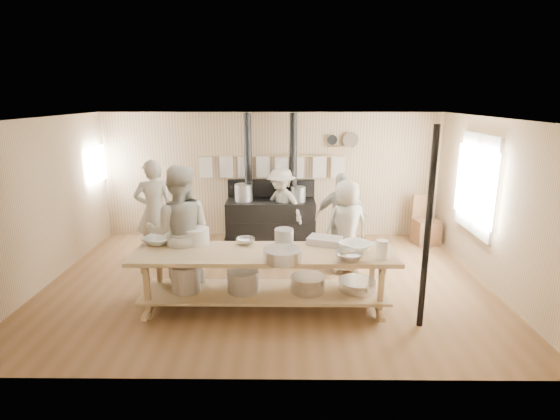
{
  "coord_description": "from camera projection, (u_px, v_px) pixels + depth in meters",
  "views": [
    {
      "loc": [
        0.26,
        -6.52,
        2.92
      ],
      "look_at": [
        0.2,
        0.2,
        1.15
      ],
      "focal_mm": 28.0,
      "sensor_mm": 36.0,
      "label": 1
    }
  ],
  "objects": [
    {
      "name": "back_wall_shelf",
      "position": [
        343.0,
        142.0,
        8.89
      ],
      "size": [
        0.63,
        0.14,
        0.32
      ],
      "color": "tan",
      "rests_on": "ground"
    },
    {
      "name": "pitcher",
      "position": [
        382.0,
        249.0,
        5.7
      ],
      "size": [
        0.16,
        0.16,
        0.25
      ],
      "primitive_type": "cylinder",
      "rotation": [
        0.0,
        0.0,
        0.04
      ],
      "color": "white",
      "rests_on": "prep_table"
    },
    {
      "name": "cook_far_left",
      "position": [
        154.0,
        211.0,
        7.74
      ],
      "size": [
        0.78,
        0.62,
        1.86
      ],
      "primitive_type": "imported",
      "rotation": [
        0.0,
        0.0,
        3.42
      ],
      "color": "#A8A695",
      "rests_on": "ground"
    },
    {
      "name": "support_post",
      "position": [
        428.0,
        231.0,
        5.4
      ],
      "size": [
        0.08,
        0.08,
        2.6
      ],
      "primitive_type": "cylinder",
      "color": "black",
      "rests_on": "ground"
    },
    {
      "name": "cook_center",
      "position": [
        346.0,
        226.0,
        7.34
      ],
      "size": [
        0.89,
        0.71,
        1.58
      ],
      "primitive_type": "imported",
      "rotation": [
        0.0,
        0.0,
        3.44
      ],
      "color": "#A8A695",
      "rests_on": "ground"
    },
    {
      "name": "cook_right",
      "position": [
        342.0,
        218.0,
        7.76
      ],
      "size": [
        1.0,
        0.54,
        1.62
      ],
      "primitive_type": "imported",
      "rotation": [
        0.0,
        0.0,
        2.98
      ],
      "color": "#A8A695",
      "rests_on": "ground"
    },
    {
      "name": "deep_bowl_enamel",
      "position": [
        197.0,
        236.0,
        6.27
      ],
      "size": [
        0.48,
        0.48,
        0.23
      ],
      "primitive_type": "cylinder",
      "rotation": [
        0.0,
        0.0,
        0.43
      ],
      "color": "white",
      "rests_on": "prep_table"
    },
    {
      "name": "prep_table",
      "position": [
        264.0,
        274.0,
        6.05
      ],
      "size": [
        3.6,
        0.9,
        0.85
      ],
      "color": "tan",
      "rests_on": "ground"
    },
    {
      "name": "left_opening",
      "position": [
        96.0,
        165.0,
        8.61
      ],
      "size": [
        0.0,
        0.9,
        0.9
      ],
      "color": "white",
      "rests_on": "ground"
    },
    {
      "name": "window_right",
      "position": [
        477.0,
        184.0,
        7.22
      ],
      "size": [
        0.09,
        1.5,
        1.65
      ],
      "color": "beige",
      "rests_on": "ground"
    },
    {
      "name": "bucket_galv",
      "position": [
        284.0,
        237.0,
        6.18
      ],
      "size": [
        0.32,
        0.32,
        0.25
      ],
      "primitive_type": "cylinder",
      "rotation": [
        0.0,
        0.0,
        -0.23
      ],
      "color": "gray",
      "rests_on": "prep_table"
    },
    {
      "name": "chair",
      "position": [
        425.0,
        229.0,
        8.86
      ],
      "size": [
        0.52,
        0.52,
        0.98
      ],
      "rotation": [
        0.0,
        0.0,
        0.14
      ],
      "color": "brown",
      "rests_on": "ground"
    },
    {
      "name": "stove",
      "position": [
        271.0,
        216.0,
        8.97
      ],
      "size": [
        1.9,
        0.75,
        2.6
      ],
      "color": "black",
      "rests_on": "ground"
    },
    {
      "name": "bowl_white_a",
      "position": [
        158.0,
        240.0,
        6.29
      ],
      "size": [
        0.53,
        0.53,
        0.1
      ],
      "primitive_type": "imported",
      "rotation": [
        0.0,
        0.0,
        -0.34
      ],
      "color": "white",
      "rests_on": "prep_table"
    },
    {
      "name": "bowl_steel_b",
      "position": [
        349.0,
        257.0,
        5.62
      ],
      "size": [
        0.51,
        0.51,
        0.11
      ],
      "primitive_type": "imported",
      "rotation": [
        0.0,
        0.0,
        3.78
      ],
      "color": "silver",
      "rests_on": "prep_table"
    },
    {
      "name": "roasting_pan",
      "position": [
        324.0,
        241.0,
        6.27
      ],
      "size": [
        0.54,
        0.45,
        0.1
      ],
      "primitive_type": "cube",
      "rotation": [
        0.0,
        0.0,
        -0.35
      ],
      "color": "#B2B2B7",
      "rests_on": "prep_table"
    },
    {
      "name": "mixing_bowl_large",
      "position": [
        282.0,
        255.0,
        5.62
      ],
      "size": [
        0.57,
        0.57,
        0.16
      ],
      "primitive_type": "cylinder",
      "rotation": [
        0.0,
        0.0,
        -0.15
      ],
      "color": "silver",
      "rests_on": "prep_table"
    },
    {
      "name": "cook_by_window",
      "position": [
        281.0,
        206.0,
        8.74
      ],
      "size": [
        1.15,
        1.04,
        1.55
      ],
      "primitive_type": "imported",
      "rotation": [
        0.0,
        0.0,
        -0.6
      ],
      "color": "#A8A695",
      "rests_on": "ground"
    },
    {
      "name": "cook_left",
      "position": [
        180.0,
        232.0,
        6.36
      ],
      "size": [
        1.03,
        0.84,
        1.98
      ],
      "primitive_type": "imported",
      "rotation": [
        0.0,
        0.0,
        3.24
      ],
      "color": "#A8A695",
      "rests_on": "ground"
    },
    {
      "name": "towel_rail",
      "position": [
        271.0,
        164.0,
        8.98
      ],
      "size": [
        3.0,
        0.04,
        0.47
      ],
      "color": "tan",
      "rests_on": "ground"
    },
    {
      "name": "bowl_white_b",
      "position": [
        356.0,
        246.0,
        6.04
      ],
      "size": [
        0.6,
        0.6,
        0.1
      ],
      "primitive_type": "imported",
      "rotation": [
        0.0,
        0.0,
        2.33
      ],
      "color": "white",
      "rests_on": "prep_table"
    },
    {
      "name": "bowl_steel_a",
      "position": [
        245.0,
        241.0,
        6.28
      ],
      "size": [
        0.38,
        0.38,
        0.09
      ],
      "primitive_type": "imported",
      "rotation": [
        0.0,
        0.0,
        0.65
      ],
      "color": "silver",
      "rests_on": "prep_table"
    },
    {
      "name": "ground",
      "position": [
        267.0,
        282.0,
        7.05
      ],
      "size": [
        7.0,
        7.0,
        0.0
      ],
      "primitive_type": "plane",
      "color": "brown",
      "rests_on": "ground"
    },
    {
      "name": "room_shell",
      "position": [
        266.0,
        184.0,
        6.64
      ],
      "size": [
        7.0,
        7.0,
        7.0
      ],
      "color": "tan",
      "rests_on": "ground"
    }
  ]
}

